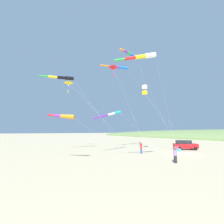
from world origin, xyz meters
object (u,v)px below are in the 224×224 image
at_px(kite_windsock_black_fish_shape, 141,57).
at_px(kite_windsock_white_trailing, 119,67).
at_px(kite_windsock_teal_far_right, 112,114).
at_px(kite_windsock_small_distant, 65,116).
at_px(kite_delta_yellow_midlevel, 69,83).
at_px(kite_delta_red_high_left, 113,68).
at_px(parked_car, 185,145).
at_px(cooler_box, 179,150).
at_px(kite_box_green_low_center, 145,90).
at_px(person_child_green_jacket, 141,147).
at_px(kite_windsock_long_streamer_right, 131,54).
at_px(person_adult_flyer, 175,154).
at_px(kite_windsock_striped_overhead, 62,78).

relative_size(kite_windsock_black_fish_shape, kite_windsock_white_trailing, 0.88).
bearing_deg(kite_windsock_teal_far_right, kite_windsock_small_distant, 26.03).
bearing_deg(kite_delta_yellow_midlevel, kite_delta_red_high_left, 122.83).
height_order(parked_car, kite_windsock_teal_far_right, kite_windsock_teal_far_right).
xyz_separation_m(cooler_box, kite_delta_yellow_midlevel, (16.91, -13.54, 13.54)).
distance_m(kite_windsock_teal_far_right, kite_box_green_low_center, 7.34).
height_order(person_child_green_jacket, kite_windsock_black_fish_shape, kite_windsock_black_fish_shape).
height_order(kite_delta_red_high_left, kite_delta_yellow_midlevel, kite_delta_red_high_left).
height_order(kite_delta_yellow_midlevel, kite_windsock_white_trailing, kite_windsock_white_trailing).
bearing_deg(kite_windsock_long_streamer_right, parked_car, 157.41).
distance_m(parked_car, kite_windsock_white_trailing, 20.14).
bearing_deg(kite_box_green_low_center, kite_windsock_black_fish_shape, 44.32).
bearing_deg(kite_delta_red_high_left, kite_windsock_small_distant, 24.09).
xyz_separation_m(kite_windsock_teal_far_right, kite_delta_yellow_midlevel, (5.52, -8.30, 7.04)).
relative_size(kite_delta_red_high_left, kite_windsock_teal_far_right, 1.61).
height_order(person_adult_flyer, kite_windsock_black_fish_shape, kite_windsock_black_fish_shape).
relative_size(parked_car, kite_box_green_low_center, 0.38).
distance_m(parked_car, kite_delta_red_high_left, 20.61).
bearing_deg(kite_windsock_striped_overhead, kite_windsock_white_trailing, 167.06).
relative_size(parked_car, kite_windsock_teal_far_right, 0.47).
distance_m(kite_delta_red_high_left, kite_windsock_black_fish_shape, 11.96).
height_order(person_child_green_jacket, kite_windsock_striped_overhead, kite_windsock_striped_overhead).
bearing_deg(cooler_box, kite_windsock_small_distant, -1.67).
height_order(cooler_box, kite_windsock_white_trailing, kite_windsock_white_trailing).
height_order(person_adult_flyer, kite_windsock_white_trailing, kite_windsock_white_trailing).
bearing_deg(person_adult_flyer, kite_delta_red_high_left, -83.02).
bearing_deg(kite_windsock_small_distant, kite_windsock_teal_far_right, -153.97).
bearing_deg(parked_car, person_child_green_jacket, -2.91).
bearing_deg(kite_delta_yellow_midlevel, kite_windsock_striped_overhead, 63.77).
xyz_separation_m(kite_windsock_small_distant, kite_windsock_striped_overhead, (-1.23, -7.36, 7.29)).
height_order(person_adult_flyer, person_child_green_jacket, person_adult_flyer).
xyz_separation_m(cooler_box, kite_windsock_white_trailing, (9.50, -5.64, 15.81)).
distance_m(cooler_box, person_adult_flyer, 11.85).
xyz_separation_m(person_child_green_jacket, kite_windsock_black_fish_shape, (6.42, 7.38, 10.76)).
relative_size(kite_delta_red_high_left, kite_windsock_white_trailing, 0.95).
xyz_separation_m(cooler_box, kite_windsock_small_distant, (20.88, -0.61, 5.19)).
bearing_deg(kite_delta_red_high_left, kite_windsock_black_fish_shape, 73.45).
relative_size(person_adult_flyer, kite_windsock_white_trailing, 0.12).
height_order(kite_delta_red_high_left, kite_windsock_black_fish_shape, kite_delta_red_high_left).
relative_size(person_adult_flyer, kite_delta_yellow_midlevel, 0.14).
height_order(kite_windsock_small_distant, kite_box_green_low_center, kite_box_green_low_center).
bearing_deg(kite_delta_red_high_left, person_adult_flyer, 96.98).
bearing_deg(kite_delta_red_high_left, parked_car, 163.75).
bearing_deg(kite_windsock_white_trailing, kite_windsock_teal_far_right, 11.87).
height_order(parked_car, kite_windsock_striped_overhead, kite_windsock_striped_overhead).
bearing_deg(kite_windsock_black_fish_shape, person_adult_flyer, 176.12).
bearing_deg(kite_windsock_black_fish_shape, kite_windsock_striped_overhead, -70.17).
relative_size(kite_delta_red_high_left, kite_windsock_small_distant, 1.24).
bearing_deg(kite_windsock_teal_far_right, parked_car, 162.51).
distance_m(kite_windsock_striped_overhead, kite_delta_yellow_midlevel, 6.30).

